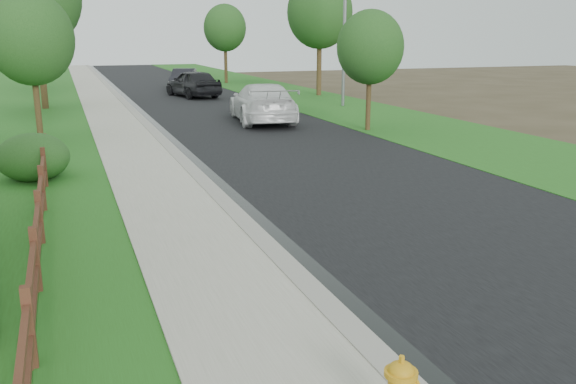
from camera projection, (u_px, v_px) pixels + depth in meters
name	position (u px, v px, depth m)	size (l,w,h in m)	color
road	(187.00, 97.00, 39.34)	(8.00, 90.00, 0.02)	black
curb	(121.00, 99.00, 37.92)	(0.40, 90.00, 0.12)	gray
wet_gutter	(126.00, 99.00, 38.05)	(0.50, 90.00, 0.00)	black
sidewalk	(99.00, 100.00, 37.49)	(2.20, 90.00, 0.10)	#9C9788
grass_strip	(66.00, 101.00, 36.86)	(1.60, 90.00, 0.06)	#225618
verge_far	(288.00, 94.00, 41.65)	(6.00, 90.00, 0.04)	#225618
ranch_fence	(38.00, 234.00, 10.47)	(0.12, 16.92, 1.10)	#462217
white_suv	(262.00, 103.00, 27.98)	(2.48, 6.09, 1.77)	white
dark_car_mid	(193.00, 83.00, 39.26)	(2.07, 5.14, 1.75)	black
dark_car_far	(184.00, 79.00, 44.84)	(1.57, 4.51, 1.49)	black
streetlight	(342.00, 12.00, 33.07)	(2.09, 0.25, 9.05)	slate
shrub_d	(33.00, 157.00, 16.75)	(1.95, 1.95, 1.33)	#1C4318
tree_near_left	(31.00, 39.00, 22.24)	(3.11, 3.11, 5.51)	#392A17
tree_near_right	(370.00, 47.00, 24.88)	(2.75, 2.75, 4.95)	#392A17
tree_mid_right	(320.00, 12.00, 39.08)	(4.22, 4.22, 7.65)	#392A17
tree_far_right	(225.00, 28.00, 49.53)	(3.45, 3.45, 6.37)	#392A17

